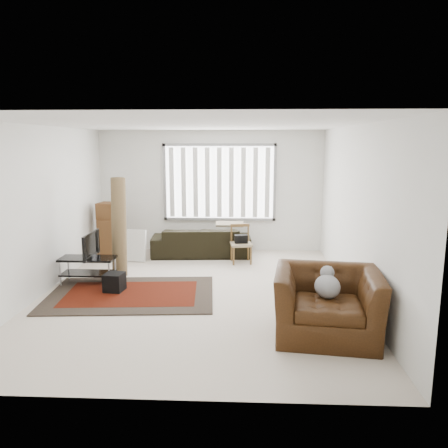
# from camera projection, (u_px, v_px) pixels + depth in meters

# --- Properties ---
(room) EXTENTS (6.00, 6.02, 2.71)m
(room) POSITION_uv_depth(u_px,v_px,m) (201.00, 183.00, 7.30)
(room) COLOR beige
(room) RESTS_ON ground
(persian_rug) EXTENTS (2.76, 1.95, 0.02)m
(persian_rug) POSITION_uv_depth(u_px,v_px,m) (131.00, 294.00, 7.06)
(persian_rug) COLOR black
(persian_rug) RESTS_ON ground
(tv_stand) EXTENTS (0.94, 0.42, 0.47)m
(tv_stand) POSITION_uv_depth(u_px,v_px,m) (88.00, 265.00, 7.57)
(tv_stand) COLOR black
(tv_stand) RESTS_ON ground
(tv) EXTENTS (0.10, 0.76, 0.44)m
(tv) POSITION_uv_depth(u_px,v_px,m) (87.00, 245.00, 7.51)
(tv) COLOR black
(tv) RESTS_ON tv_stand
(subwoofer) EXTENTS (0.34, 0.34, 0.30)m
(subwoofer) POSITION_uv_depth(u_px,v_px,m) (114.00, 282.00, 7.17)
(subwoofer) COLOR black
(subwoofer) RESTS_ON persian_rug
(moving_boxes) EXTENTS (0.54, 0.51, 1.18)m
(moving_boxes) POSITION_uv_depth(u_px,v_px,m) (110.00, 232.00, 9.28)
(moving_boxes) COLOR brown
(moving_boxes) RESTS_ON ground
(white_flatpack) EXTENTS (0.54, 0.27, 0.66)m
(white_flatpack) POSITION_uv_depth(u_px,v_px,m) (134.00, 245.00, 9.04)
(white_flatpack) COLOR silver
(white_flatpack) RESTS_ON ground
(rolled_rug) EXTENTS (0.37, 0.66, 1.82)m
(rolled_rug) POSITION_uv_depth(u_px,v_px,m) (119.00, 227.00, 8.00)
(rolled_rug) COLOR brown
(rolled_rug) RESTS_ON ground
(sofa) EXTENTS (2.18, 1.07, 0.81)m
(sofa) POSITION_uv_depth(u_px,v_px,m) (201.00, 237.00, 9.46)
(sofa) COLOR black
(sofa) RESTS_ON ground
(side_chair) EXTENTS (0.47, 0.47, 0.78)m
(side_chair) POSITION_uv_depth(u_px,v_px,m) (241.00, 242.00, 8.90)
(side_chair) COLOR #867658
(side_chair) RESTS_ON ground
(armchair) EXTENTS (1.44, 1.29, 0.97)m
(armchair) POSITION_uv_depth(u_px,v_px,m) (327.00, 299.00, 5.50)
(armchair) COLOR #3A1F0B
(armchair) RESTS_ON ground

